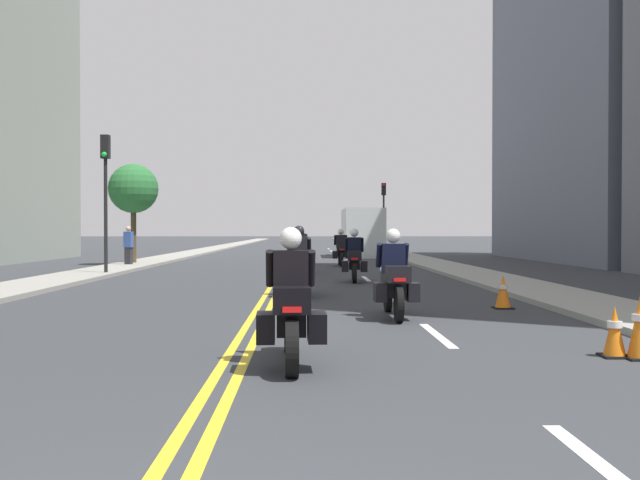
% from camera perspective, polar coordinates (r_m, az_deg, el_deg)
% --- Properties ---
extents(ground_plane, '(264.00, 264.00, 0.00)m').
position_cam_1_polar(ground_plane, '(50.30, -2.16, -0.97)').
color(ground_plane, '#333639').
extents(sidewalk_left, '(2.04, 144.00, 0.12)m').
position_cam_1_polar(sidewalk_left, '(50.84, -9.61, -0.90)').
color(sidewalk_left, gray).
rests_on(sidewalk_left, ground).
extents(sidewalk_right, '(2.04, 144.00, 0.12)m').
position_cam_1_polar(sidewalk_right, '(50.62, 5.31, -0.90)').
color(sidewalk_right, '#989A8F').
rests_on(sidewalk_right, ground).
extents(centreline_yellow_inner, '(0.12, 132.00, 0.01)m').
position_cam_1_polar(centreline_yellow_inner, '(50.31, -2.30, -0.97)').
color(centreline_yellow_inner, yellow).
rests_on(centreline_yellow_inner, ground).
extents(centreline_yellow_outer, '(0.12, 132.00, 0.01)m').
position_cam_1_polar(centreline_yellow_outer, '(50.30, -2.03, -0.97)').
color(centreline_yellow_outer, yellow).
rests_on(centreline_yellow_outer, ground).
extents(lane_dashes_white, '(0.14, 56.40, 0.01)m').
position_cam_1_polar(lane_dashes_white, '(31.37, 2.35, -2.04)').
color(lane_dashes_white, silver).
rests_on(lane_dashes_white, ground).
extents(building_right_1, '(7.82, 16.72, 18.83)m').
position_cam_1_polar(building_right_1, '(39.15, 22.80, 12.32)').
color(building_right_1, slate).
rests_on(building_right_1, ground).
extents(motorcycle_0, '(0.78, 2.14, 1.59)m').
position_cam_1_polar(motorcycle_0, '(8.03, -2.39, -5.75)').
color(motorcycle_0, black).
rests_on(motorcycle_0, ground).
extents(motorcycle_1, '(0.76, 2.20, 1.58)m').
position_cam_1_polar(motorcycle_1, '(12.43, 6.05, -3.35)').
color(motorcycle_1, black).
rests_on(motorcycle_1, ground).
extents(motorcycle_2, '(0.77, 2.17, 1.67)m').
position_cam_1_polar(motorcycle_2, '(16.51, -1.74, -2.26)').
color(motorcycle_2, black).
rests_on(motorcycle_2, ground).
extents(motorcycle_3, '(0.78, 2.06, 1.61)m').
position_cam_1_polar(motorcycle_3, '(21.08, 2.81, -1.65)').
color(motorcycle_3, black).
rests_on(motorcycle_3, ground).
extents(motorcycle_4, '(0.78, 2.07, 1.63)m').
position_cam_1_polar(motorcycle_4, '(25.54, -1.62, -1.20)').
color(motorcycle_4, black).
rests_on(motorcycle_4, ground).
extents(motorcycle_5, '(0.76, 2.13, 1.63)m').
position_cam_1_polar(motorcycle_5, '(30.43, 1.71, -0.89)').
color(motorcycle_5, black).
rests_on(motorcycle_5, ground).
extents(motorcycle_6, '(0.77, 2.30, 1.67)m').
position_cam_1_polar(motorcycle_6, '(34.14, -1.53, -0.71)').
color(motorcycle_6, black).
rests_on(motorcycle_6, ground).
extents(traffic_cone_0, '(0.33, 0.33, 0.63)m').
position_cam_1_polar(traffic_cone_0, '(9.33, 22.90, -6.90)').
color(traffic_cone_0, black).
rests_on(traffic_cone_0, ground).
extents(traffic_cone_1, '(0.38, 0.38, 0.68)m').
position_cam_1_polar(traffic_cone_1, '(14.33, 14.70, -4.10)').
color(traffic_cone_1, black).
rests_on(traffic_cone_1, ground).
extents(traffic_cone_2, '(0.36, 0.36, 0.79)m').
position_cam_1_polar(traffic_cone_2, '(9.31, 24.67, -6.43)').
color(traffic_cone_2, black).
rests_on(traffic_cone_2, ground).
extents(traffic_light_near, '(0.28, 0.38, 4.80)m').
position_cam_1_polar(traffic_light_near, '(24.95, -17.10, 4.77)').
color(traffic_light_near, black).
rests_on(traffic_light_near, ground).
extents(traffic_light_far, '(0.28, 0.38, 4.65)m').
position_cam_1_polar(traffic_light_far, '(45.90, 5.22, 2.88)').
color(traffic_light_far, black).
rests_on(traffic_light_far, ground).
extents(pedestrian_0, '(0.41, 0.32, 1.73)m').
position_cam_1_polar(pedestrian_0, '(30.58, -15.36, -0.47)').
color(pedestrian_0, '#28272E').
rests_on(pedestrian_0, ground).
extents(street_tree_0, '(2.19, 2.19, 4.51)m').
position_cam_1_polar(street_tree_0, '(32.24, -14.98, 4.03)').
color(street_tree_0, '#463B25').
rests_on(street_tree_0, ground).
extents(parked_truck, '(2.20, 6.50, 2.80)m').
position_cam_1_polar(parked_truck, '(41.31, 3.42, 0.41)').
color(parked_truck, '#BFB6C4').
rests_on(parked_truck, ground).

